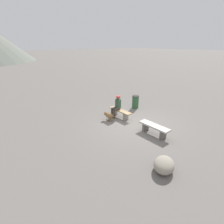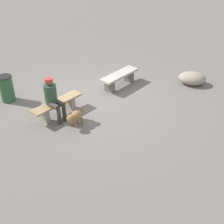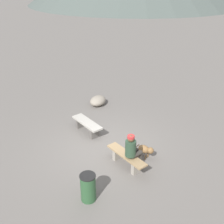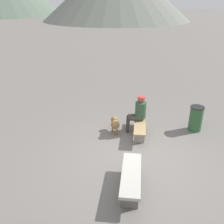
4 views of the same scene
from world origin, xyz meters
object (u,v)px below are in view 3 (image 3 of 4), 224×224
object	(u,v)px
seated_person	(132,149)
trash_bin	(88,187)
bench_right	(126,158)
boulder	(98,101)
bench_left	(87,125)
dog	(145,150)

from	to	relation	value
seated_person	trash_bin	distance (m)	1.96
bench_right	boulder	world-z (taller)	bench_right
bench_left	boulder	world-z (taller)	bench_left
bench_right	dog	size ratio (longest dim) A/B	2.47
seated_person	trash_bin	world-z (taller)	seated_person
trash_bin	boulder	bearing A→B (deg)	144.75
dog	trash_bin	distance (m)	2.68
bench_left	bench_right	distance (m)	2.59
bench_left	dog	xyz separation A→B (m)	(2.60, 0.76, -0.02)
dog	boulder	bearing A→B (deg)	152.24
seated_person	trash_bin	size ratio (longest dim) A/B	1.49
bench_right	trash_bin	xyz separation A→B (m)	(0.59, -1.81, 0.12)
bench_left	bench_right	world-z (taller)	bench_left
dog	trash_bin	xyz separation A→B (m)	(0.58, -2.62, 0.11)
seated_person	boulder	world-z (taller)	seated_person
trash_bin	bench_right	bearing A→B (deg)	108.08
seated_person	trash_bin	bearing A→B (deg)	-81.64
seated_person	bench_right	bearing A→B (deg)	-158.68
bench_right	seated_person	xyz separation A→B (m)	(0.18, 0.08, 0.43)
bench_right	dog	world-z (taller)	dog
bench_left	seated_person	distance (m)	2.80
bench_left	boulder	bearing A→B (deg)	135.22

